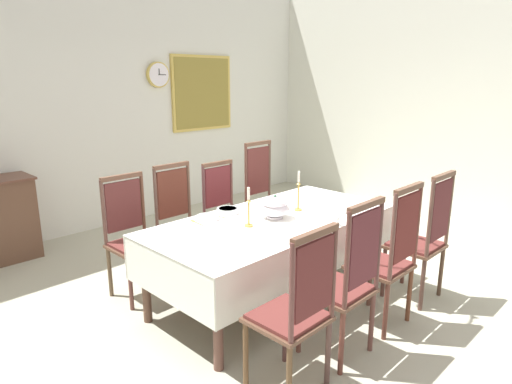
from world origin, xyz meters
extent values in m
cube|color=#B1AF99|center=(0.00, 0.00, -0.02)|extent=(7.15, 5.98, 0.04)
cube|color=silver|center=(0.00, 3.03, 1.69)|extent=(7.15, 0.08, 3.37)
cube|color=silver|center=(3.62, 0.00, 1.69)|extent=(0.08, 5.98, 3.37)
cylinder|color=brown|center=(-1.04, -0.39, 0.36)|extent=(0.07, 0.07, 0.71)
cylinder|color=brown|center=(1.04, -0.39, 0.36)|extent=(0.07, 0.07, 0.71)
cylinder|color=brown|center=(-1.04, 0.49, 0.36)|extent=(0.07, 0.07, 0.71)
cylinder|color=brown|center=(1.04, 0.49, 0.36)|extent=(0.07, 0.07, 0.71)
cube|color=brown|center=(0.00, 0.05, 0.67)|extent=(2.16, 0.96, 0.08)
cube|color=brown|center=(0.00, 0.05, 0.73)|extent=(2.28, 1.08, 0.03)
cube|color=white|center=(0.00, 0.05, 0.74)|extent=(2.30, 1.10, 0.00)
cube|color=white|center=(0.00, -0.50, 0.56)|extent=(2.30, 0.00, 0.37)
cube|color=white|center=(0.00, 0.59, 0.56)|extent=(2.30, 0.00, 0.37)
cube|color=white|center=(-1.14, 0.05, 0.56)|extent=(0.00, 1.10, 0.37)
cube|color=white|center=(1.14, 0.05, 0.56)|extent=(0.00, 1.10, 0.37)
cylinder|color=brown|center=(-1.03, -0.65, 0.23)|extent=(0.04, 0.04, 0.47)
cylinder|color=brown|center=(-0.65, -0.65, 0.23)|extent=(0.04, 0.04, 0.47)
cylinder|color=brown|center=(-1.03, -1.01, 0.23)|extent=(0.04, 0.04, 0.47)
cylinder|color=brown|center=(-0.65, -1.01, 0.23)|extent=(0.04, 0.04, 0.47)
cube|color=brown|center=(-0.84, -0.83, 0.48)|extent=(0.44, 0.42, 0.03)
cube|color=#5E2925|center=(-0.84, -0.83, 0.50)|extent=(0.40, 0.38, 0.02)
cylinder|color=brown|center=(-1.04, -1.02, 0.79)|extent=(0.03, 0.03, 0.59)
cylinder|color=brown|center=(-0.65, -1.02, 0.79)|extent=(0.03, 0.03, 0.59)
cube|color=#5B2625|center=(-0.84, -1.02, 0.82)|extent=(0.34, 0.02, 0.45)
cube|color=brown|center=(-0.84, -1.02, 1.09)|extent=(0.40, 0.04, 0.04)
cylinder|color=brown|center=(-0.65, 0.75, 0.23)|extent=(0.04, 0.04, 0.47)
cylinder|color=brown|center=(-1.03, 0.75, 0.23)|extent=(0.04, 0.04, 0.47)
cylinder|color=brown|center=(-0.65, 1.11, 0.23)|extent=(0.04, 0.04, 0.47)
cylinder|color=brown|center=(-1.03, 1.11, 0.23)|extent=(0.04, 0.04, 0.47)
cube|color=brown|center=(-0.84, 0.93, 0.48)|extent=(0.44, 0.42, 0.03)
cube|color=#5E2925|center=(-0.84, 0.93, 0.50)|extent=(0.40, 0.38, 0.02)
cylinder|color=brown|center=(-0.65, 1.12, 0.78)|extent=(0.03, 0.03, 0.59)
cylinder|color=brown|center=(-1.04, 1.12, 0.78)|extent=(0.03, 0.03, 0.59)
cube|color=#582927|center=(-0.84, 1.12, 0.81)|extent=(0.34, 0.02, 0.45)
cube|color=brown|center=(-0.84, 1.12, 1.08)|extent=(0.40, 0.04, 0.04)
cylinder|color=brown|center=(-0.50, -0.65, 0.23)|extent=(0.04, 0.04, 0.47)
cylinder|color=brown|center=(-0.12, -0.65, 0.23)|extent=(0.04, 0.04, 0.47)
cylinder|color=brown|center=(-0.50, -1.01, 0.23)|extent=(0.04, 0.04, 0.47)
cylinder|color=brown|center=(-0.12, -1.01, 0.23)|extent=(0.04, 0.04, 0.47)
cube|color=brown|center=(-0.31, -0.83, 0.48)|extent=(0.44, 0.42, 0.03)
cube|color=#5E2925|center=(-0.31, -0.83, 0.50)|extent=(0.40, 0.38, 0.02)
cylinder|color=brown|center=(-0.51, -1.02, 0.82)|extent=(0.03, 0.03, 0.65)
cylinder|color=brown|center=(-0.12, -1.02, 0.82)|extent=(0.03, 0.03, 0.65)
cube|color=#5B282C|center=(-0.31, -1.02, 0.85)|extent=(0.34, 0.02, 0.50)
cube|color=brown|center=(-0.31, -1.02, 1.14)|extent=(0.40, 0.04, 0.04)
cylinder|color=brown|center=(-0.12, 0.75, 0.23)|extent=(0.04, 0.04, 0.47)
cylinder|color=brown|center=(-0.50, 0.75, 0.23)|extent=(0.04, 0.04, 0.47)
cylinder|color=brown|center=(-0.12, 1.11, 0.23)|extent=(0.04, 0.04, 0.47)
cylinder|color=brown|center=(-0.50, 1.11, 0.23)|extent=(0.04, 0.04, 0.47)
cube|color=brown|center=(-0.31, 0.93, 0.48)|extent=(0.44, 0.42, 0.03)
cube|color=#5E2925|center=(-0.31, 0.93, 0.50)|extent=(0.40, 0.38, 0.02)
cylinder|color=brown|center=(-0.12, 1.12, 0.80)|extent=(0.03, 0.03, 0.62)
cylinder|color=brown|center=(-0.51, 1.12, 0.80)|extent=(0.03, 0.03, 0.62)
cube|color=#592B20|center=(-0.31, 1.12, 0.83)|extent=(0.34, 0.02, 0.47)
cube|color=brown|center=(-0.31, 1.12, 1.11)|extent=(0.40, 0.04, 0.04)
cylinder|color=brown|center=(0.08, -0.65, 0.23)|extent=(0.04, 0.04, 0.47)
cylinder|color=brown|center=(0.46, -0.65, 0.23)|extent=(0.04, 0.04, 0.47)
cylinder|color=brown|center=(0.08, -1.01, 0.23)|extent=(0.04, 0.04, 0.47)
cylinder|color=brown|center=(0.46, -1.01, 0.23)|extent=(0.04, 0.04, 0.47)
cube|color=brown|center=(0.27, -0.83, 0.48)|extent=(0.44, 0.42, 0.03)
cube|color=#5E2925|center=(0.27, -0.83, 0.50)|extent=(0.40, 0.38, 0.02)
cylinder|color=brown|center=(0.07, -1.02, 0.82)|extent=(0.03, 0.03, 0.66)
cylinder|color=brown|center=(0.46, -1.02, 0.82)|extent=(0.03, 0.03, 0.66)
cube|color=maroon|center=(0.27, -1.02, 0.85)|extent=(0.34, 0.02, 0.50)
cube|color=brown|center=(0.27, -1.02, 1.15)|extent=(0.40, 0.04, 0.04)
cylinder|color=brown|center=(0.46, 0.75, 0.23)|extent=(0.04, 0.04, 0.47)
cylinder|color=brown|center=(0.08, 0.75, 0.23)|extent=(0.04, 0.04, 0.47)
cylinder|color=brown|center=(0.46, 1.11, 0.23)|extent=(0.04, 0.04, 0.47)
cylinder|color=brown|center=(0.08, 1.11, 0.23)|extent=(0.04, 0.04, 0.47)
cube|color=brown|center=(0.27, 0.93, 0.48)|extent=(0.44, 0.42, 0.03)
cube|color=#5E2925|center=(0.27, 0.93, 0.50)|extent=(0.40, 0.38, 0.02)
cylinder|color=brown|center=(0.46, 1.12, 0.77)|extent=(0.03, 0.03, 0.56)
cylinder|color=brown|center=(0.07, 1.12, 0.77)|extent=(0.03, 0.03, 0.56)
cube|color=maroon|center=(0.27, 1.12, 0.80)|extent=(0.34, 0.02, 0.42)
cube|color=brown|center=(0.27, 1.12, 1.05)|extent=(0.40, 0.04, 0.04)
cylinder|color=brown|center=(0.69, -0.65, 0.23)|extent=(0.04, 0.04, 0.47)
cylinder|color=brown|center=(1.07, -0.65, 0.23)|extent=(0.04, 0.04, 0.47)
cylinder|color=brown|center=(0.69, -1.01, 0.23)|extent=(0.04, 0.04, 0.47)
cylinder|color=brown|center=(1.07, -1.01, 0.23)|extent=(0.04, 0.04, 0.47)
cube|color=brown|center=(0.88, -0.83, 0.48)|extent=(0.44, 0.42, 0.03)
cube|color=#5E2925|center=(0.88, -0.83, 0.50)|extent=(0.40, 0.38, 0.02)
cylinder|color=brown|center=(0.69, -1.02, 0.82)|extent=(0.03, 0.03, 0.66)
cylinder|color=brown|center=(1.08, -1.02, 0.82)|extent=(0.03, 0.03, 0.66)
cube|color=#572527|center=(0.88, -1.02, 0.85)|extent=(0.34, 0.02, 0.50)
cube|color=brown|center=(0.88, -1.02, 1.15)|extent=(0.40, 0.04, 0.04)
cylinder|color=brown|center=(1.07, 0.75, 0.23)|extent=(0.04, 0.04, 0.47)
cylinder|color=brown|center=(0.69, 0.75, 0.23)|extent=(0.04, 0.04, 0.47)
cylinder|color=brown|center=(1.07, 1.11, 0.23)|extent=(0.04, 0.04, 0.47)
cylinder|color=brown|center=(0.69, 1.11, 0.23)|extent=(0.04, 0.04, 0.47)
cube|color=brown|center=(0.88, 0.93, 0.48)|extent=(0.44, 0.42, 0.03)
cube|color=#5E2925|center=(0.88, 0.93, 0.50)|extent=(0.40, 0.38, 0.02)
cylinder|color=brown|center=(1.08, 1.12, 0.85)|extent=(0.03, 0.03, 0.71)
cylinder|color=brown|center=(0.69, 1.12, 0.85)|extent=(0.03, 0.03, 0.71)
cube|color=#582825|center=(0.88, 1.12, 0.88)|extent=(0.34, 0.02, 0.54)
cube|color=brown|center=(0.88, 1.12, 1.20)|extent=(0.40, 0.04, 0.04)
cylinder|color=white|center=(0.00, 0.05, 0.75)|extent=(0.14, 0.14, 0.02)
ellipsoid|color=white|center=(0.00, 0.05, 0.82)|extent=(0.26, 0.26, 0.12)
ellipsoid|color=white|center=(0.00, 0.05, 0.89)|extent=(0.23, 0.23, 0.09)
sphere|color=#40714F|center=(0.00, 0.05, 0.94)|extent=(0.03, 0.03, 0.03)
cylinder|color=gold|center=(-0.32, 0.05, 0.75)|extent=(0.07, 0.07, 0.02)
cylinder|color=gold|center=(-0.32, 0.05, 0.86)|extent=(0.02, 0.02, 0.20)
cone|color=gold|center=(-0.32, 0.05, 0.97)|extent=(0.04, 0.04, 0.02)
cylinder|color=silver|center=(-0.32, 0.05, 1.03)|extent=(0.02, 0.02, 0.10)
cylinder|color=gold|center=(0.32, 0.05, 0.75)|extent=(0.07, 0.07, 0.02)
cylinder|color=gold|center=(0.32, 0.05, 0.88)|extent=(0.02, 0.02, 0.24)
cone|color=gold|center=(0.32, 0.05, 1.00)|extent=(0.04, 0.04, 0.02)
cylinder|color=silver|center=(0.32, 0.05, 1.06)|extent=(0.02, 0.02, 0.10)
cylinder|color=white|center=(-0.19, 0.44, 0.77)|extent=(0.20, 0.20, 0.05)
cylinder|color=white|center=(-0.19, 0.44, 0.78)|extent=(0.16, 0.16, 0.03)
torus|color=#40714F|center=(-0.19, 0.44, 0.79)|extent=(0.19, 0.19, 0.01)
cylinder|color=white|center=(-0.43, 0.43, 0.76)|extent=(0.20, 0.20, 0.04)
cylinder|color=white|center=(-0.43, 0.43, 0.77)|extent=(0.16, 0.16, 0.03)
torus|color=#40714F|center=(-0.43, 0.43, 0.78)|extent=(0.19, 0.19, 0.01)
cube|color=gold|center=(-0.32, 0.41, 0.75)|extent=(0.03, 0.14, 0.00)
ellipsoid|color=gold|center=(-0.33, 0.49, 0.75)|extent=(0.03, 0.05, 0.01)
cube|color=gold|center=(-0.57, 0.39, 0.75)|extent=(0.02, 0.14, 0.00)
ellipsoid|color=gold|center=(-0.56, 0.48, 0.75)|extent=(0.03, 0.05, 0.01)
cylinder|color=#D1B251|center=(0.80, 2.96, 1.97)|extent=(0.35, 0.05, 0.35)
cylinder|color=white|center=(0.80, 2.93, 1.97)|extent=(0.31, 0.01, 0.31)
cube|color=black|center=(0.80, 2.93, 2.01)|extent=(0.01, 0.00, 0.09)
cube|color=black|center=(0.85, 2.93, 1.97)|extent=(0.12, 0.00, 0.01)
cube|color=#D1B251|center=(1.57, 2.97, 1.70)|extent=(1.10, 0.04, 1.10)
cube|color=olive|center=(1.57, 2.95, 1.70)|extent=(1.02, 0.01, 1.02)
camera|label=1|loc=(-2.75, -2.44, 1.93)|focal=31.31mm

